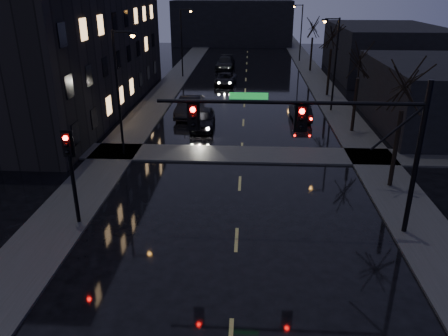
# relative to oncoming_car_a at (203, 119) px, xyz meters

# --- Properties ---
(sidewalk_left) EXTENTS (3.00, 140.00, 0.12)m
(sidewalk_left) POSITION_rel_oncoming_car_a_xyz_m (-5.32, 10.68, -0.72)
(sidewalk_left) COLOR #2D2D2B
(sidewalk_left) RESTS_ON ground
(sidewalk_right) EXTENTS (3.00, 140.00, 0.12)m
(sidewalk_right) POSITION_rel_oncoming_car_a_xyz_m (11.68, 10.68, -0.72)
(sidewalk_right) COLOR #2D2D2B
(sidewalk_right) RESTS_ON ground
(sidewalk_cross) EXTENTS (40.00, 3.00, 0.12)m
(sidewalk_cross) POSITION_rel_oncoming_car_a_xyz_m (3.18, -5.82, -0.72)
(sidewalk_cross) COLOR #2D2D2B
(sidewalk_cross) RESTS_ON ground
(apartment_block) EXTENTS (12.00, 30.00, 12.00)m
(apartment_block) POSITION_rel_oncoming_car_a_xyz_m (-13.32, 5.68, 5.22)
(apartment_block) COLOR black
(apartment_block) RESTS_ON ground
(commercial_right_near) EXTENTS (10.00, 14.00, 5.00)m
(commercial_right_near) POSITION_rel_oncoming_car_a_xyz_m (18.68, 1.68, 1.72)
(commercial_right_near) COLOR black
(commercial_right_near) RESTS_ON ground
(commercial_right_far) EXTENTS (12.00, 18.00, 6.00)m
(commercial_right_far) POSITION_rel_oncoming_car_a_xyz_m (20.18, 23.68, 2.22)
(commercial_right_far) COLOR black
(commercial_right_far) RESTS_ON ground
(far_block) EXTENTS (22.00, 10.00, 8.00)m
(far_block) POSITION_rel_oncoming_car_a_xyz_m (0.18, 53.68, 3.22)
(far_block) COLOR black
(far_block) RESTS_ON ground
(signal_mast) EXTENTS (11.11, 0.41, 7.00)m
(signal_mast) POSITION_rel_oncoming_car_a_xyz_m (7.03, -15.33, 4.09)
(signal_mast) COLOR black
(signal_mast) RESTS_ON ground
(signal_pole_left) EXTENTS (0.35, 0.41, 4.53)m
(signal_pole_left) POSITION_rel_oncoming_car_a_xyz_m (-4.32, -15.33, 2.23)
(signal_pole_left) COLOR black
(signal_pole_left) RESTS_ON ground
(tree_near) EXTENTS (3.52, 3.52, 8.08)m
(tree_near) POSITION_rel_oncoming_car_a_xyz_m (11.58, -10.32, 5.44)
(tree_near) COLOR black
(tree_near) RESTS_ON ground
(tree_mid_a) EXTENTS (3.30, 3.30, 7.58)m
(tree_mid_a) POSITION_rel_oncoming_car_a_xyz_m (11.58, -0.32, 5.05)
(tree_mid_a) COLOR black
(tree_mid_a) RESTS_ON ground
(tree_mid_b) EXTENTS (3.74, 3.74, 8.59)m
(tree_mid_b) POSITION_rel_oncoming_car_a_xyz_m (11.58, 11.68, 5.83)
(tree_mid_b) COLOR black
(tree_mid_b) RESTS_ON ground
(tree_far) EXTENTS (3.43, 3.43, 7.88)m
(tree_far) POSITION_rel_oncoming_car_a_xyz_m (11.58, 25.68, 5.28)
(tree_far) COLOR black
(tree_far) RESTS_ON ground
(streetlight_l_near) EXTENTS (1.53, 0.28, 8.00)m
(streetlight_l_near) POSITION_rel_oncoming_car_a_xyz_m (-4.40, -6.32, 4.00)
(streetlight_l_near) COLOR black
(streetlight_l_near) RESTS_ON ground
(streetlight_l_far) EXTENTS (1.53, 0.28, 8.00)m
(streetlight_l_far) POSITION_rel_oncoming_car_a_xyz_m (-4.40, 20.68, 4.00)
(streetlight_l_far) COLOR black
(streetlight_l_far) RESTS_ON ground
(streetlight_r_mid) EXTENTS (1.53, 0.28, 8.00)m
(streetlight_r_mid) POSITION_rel_oncoming_car_a_xyz_m (10.77, 5.68, 4.00)
(streetlight_r_mid) COLOR black
(streetlight_r_mid) RESTS_ON ground
(streetlight_r_far) EXTENTS (1.53, 0.28, 8.00)m
(streetlight_r_far) POSITION_rel_oncoming_car_a_xyz_m (10.77, 33.68, 4.00)
(streetlight_r_far) COLOR black
(streetlight_r_far) RESTS_ON ground
(oncoming_car_a) EXTENTS (1.96, 4.62, 1.56)m
(oncoming_car_a) POSITION_rel_oncoming_car_a_xyz_m (0.00, 0.00, 0.00)
(oncoming_car_a) COLOR black
(oncoming_car_a) RESTS_ON ground
(oncoming_car_b) EXTENTS (2.11, 5.16, 1.66)m
(oncoming_car_b) POSITION_rel_oncoming_car_a_xyz_m (-1.47, 3.35, 0.05)
(oncoming_car_b) COLOR black
(oncoming_car_b) RESTS_ON ground
(oncoming_car_c) EXTENTS (2.50, 4.84, 1.30)m
(oncoming_car_c) POSITION_rel_oncoming_car_a_xyz_m (0.89, 16.64, -0.13)
(oncoming_car_c) COLOR black
(oncoming_car_c) RESTS_ON ground
(oncoming_car_d) EXTENTS (2.63, 5.81, 1.65)m
(oncoming_car_d) POSITION_rel_oncoming_car_a_xyz_m (0.31, 26.66, 0.05)
(oncoming_car_d) COLOR black
(oncoming_car_d) RESTS_ON ground
(lead_car) EXTENTS (1.64, 4.11, 1.33)m
(lead_car) POSITION_rel_oncoming_car_a_xyz_m (7.95, 2.87, -0.11)
(lead_car) COLOR black
(lead_car) RESTS_ON ground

